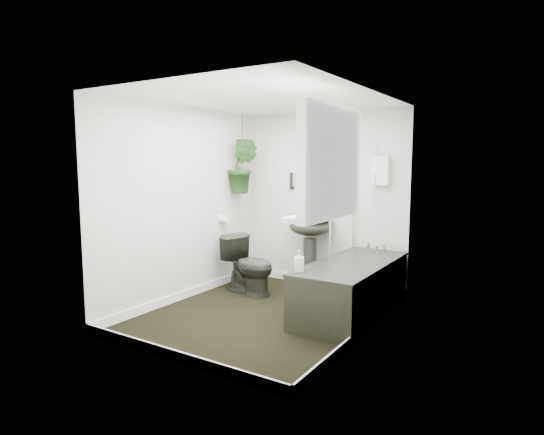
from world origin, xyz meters
The scene contains 22 objects.
floor centered at (0.00, 0.00, -0.01)m, with size 2.30×2.80×0.02m, color black.
ceiling centered at (0.00, 0.00, 2.31)m, with size 2.30×2.80×0.02m, color white.
wall_back centered at (0.00, 1.41, 1.15)m, with size 2.30×0.02×2.30m, color silver.
wall_front centered at (0.00, -1.41, 1.15)m, with size 2.30×0.02×2.30m, color silver.
wall_left centered at (-1.16, 0.00, 1.15)m, with size 0.02×2.80×2.30m, color silver.
wall_right centered at (1.16, 0.00, 1.15)m, with size 0.02×2.80×2.30m, color silver.
skirting centered at (0.00, 0.00, 0.05)m, with size 2.30×2.80×0.10m, color white.
bathtub centered at (0.80, 0.50, 0.29)m, with size 0.72×1.72×0.58m, color black, non-canonical shape.
bath_screen centered at (0.47, 0.99, 1.28)m, with size 0.04×0.72×1.40m, color silver, non-canonical shape.
shower_box centered at (0.80, 1.34, 1.55)m, with size 0.20×0.10×0.35m, color white.
oval_mirror centered at (-0.05, 1.37, 1.50)m, with size 0.46×0.03×0.62m, color beige.
wall_sconce centered at (-0.45, 1.36, 1.40)m, with size 0.04×0.04×0.22m, color black.
toilet_roll_holder centered at (-1.10, 0.70, 0.90)m, with size 0.11×0.11×0.11m, color white.
window_recess centered at (1.09, -0.70, 1.65)m, with size 0.08×1.00×0.90m, color white.
window_sill centered at (1.02, -0.70, 1.23)m, with size 0.18×1.00×0.04m, color white.
window_blinds centered at (1.04, -0.70, 1.65)m, with size 0.01×0.86×0.76m, color white.
toilet centered at (-0.60, 0.57, 0.36)m, with size 0.41×0.71×0.73m, color black.
pedestal_sink centered at (-0.05, 1.16, 0.47)m, with size 0.56×0.47×0.95m, color black, non-canonical shape.
sill_plant centered at (0.97, -0.78, 1.36)m, with size 0.20×0.17×0.22m, color black.
hanging_plant centered at (-0.97, 0.95, 1.59)m, with size 0.39×0.32×0.72m, color black.
soap_bottle centered at (0.51, -0.16, 0.68)m, with size 0.09×0.10×0.21m, color black.
hanging_pot centered at (-0.97, 0.95, 1.89)m, with size 0.16×0.16×0.12m, color #31211A.
Camera 1 is at (2.63, -4.01, 1.66)m, focal length 30.00 mm.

